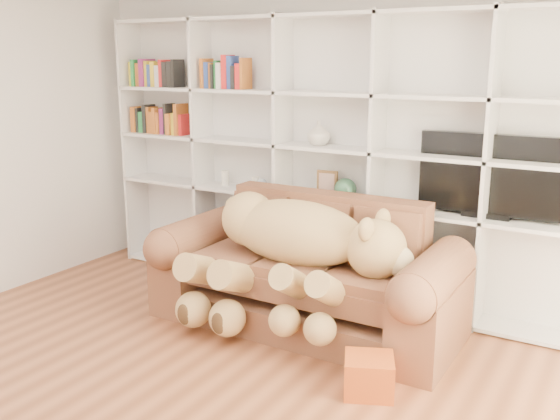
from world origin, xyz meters
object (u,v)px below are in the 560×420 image
Objects in this scene: sofa at (307,279)px; gift_box at (369,375)px; teddy_bear at (291,247)px; tv at (490,176)px.

gift_box is at bearing -41.46° from sofa.
sofa is at bearing 138.54° from gift_box.
sofa is 1.43× the size of teddy_bear.
gift_box is 0.28× the size of tv.
teddy_bear is 1.55× the size of tv.
sofa is at bearing 90.11° from teddy_bear.
teddy_bear is (-0.03, -0.20, 0.30)m from sofa.
sofa is at bearing -148.69° from tv.
tv is at bearing 46.99° from teddy_bear.
sofa is 0.36m from teddy_bear.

